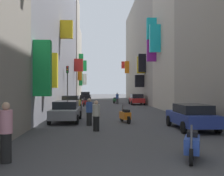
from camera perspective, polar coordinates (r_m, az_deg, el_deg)
The scene contains 20 objects.
ground_plane at distance 32.34m, azimuth -0.45°, elevation -3.93°, with size 140.00×140.00×0.00m, color #424244.
building_left_mid_a at distance 31.99m, azimuth -15.18°, elevation 13.54°, with size 7.34×30.83×19.42m.
building_left_mid_c at distance 52.89m, azimuth -10.19°, elevation 7.84°, with size 6.83×7.09×18.92m.
building_left_far at distance 59.45m, azimuth -9.35°, elevation 4.78°, with size 7.19×6.71×14.40m.
building_right_mid_a at distance 29.78m, azimuth 15.94°, elevation 13.07°, with size 7.10×9.17×17.91m.
building_right_mid_b at distance 48.49m, azimuth 8.31°, elevation 7.68°, with size 7.25×30.22×17.43m.
parked_car_blue at distance 15.30m, azimuth 16.09°, elevation -5.57°, with size 1.87×4.18×1.34m.
parked_car_grey at distance 18.44m, azimuth -9.48°, elevation -4.63°, with size 1.86×4.39×1.34m.
parked_car_black at distance 50.74m, azimuth -5.50°, elevation -1.62°, with size 1.94×4.11×1.52m.
parked_car_yellow at distance 26.85m, azimuth -8.50°, elevation -3.06°, with size 1.86×4.40×1.48m.
parked_car_red at distance 37.08m, azimuth 5.11°, elevation -2.28°, with size 1.84×3.95×1.43m.
scooter_orange at distance 17.61m, azimuth 2.74°, elevation -5.68°, with size 0.67×1.88×1.13m.
scooter_green at distance 40.29m, azimuth 0.73°, elevation -2.50°, with size 0.82×1.72×1.13m.
scooter_blue at distance 9.01m, azimuth 16.23°, elevation -11.11°, with size 0.83×1.81×1.13m.
scooter_red at distance 33.88m, azimuth -5.58°, elevation -2.97°, with size 0.63×1.86×1.13m.
pedestrian_crossing at distance 8.77m, azimuth -21.05°, elevation -8.55°, with size 0.43×0.43×1.78m.
pedestrian_near_left at distance 14.20m, azimuth -3.28°, elevation -5.77°, with size 0.51×0.51×1.57m.
pedestrian_near_right at distance 38.08m, azimuth 1.09°, elevation -2.17°, with size 0.49×0.49×1.58m.
pedestrian_mid_street at distance 16.32m, azimuth -4.73°, elevation -4.98°, with size 0.54×0.54×1.59m.
traffic_light_near_corner at distance 29.62m, azimuth -9.19°, elevation 1.68°, with size 0.26×0.34×4.55m.
Camera 1 is at (-1.44, -2.23, 2.19)m, focal length 44.31 mm.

